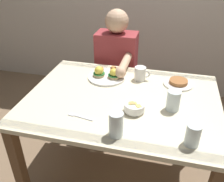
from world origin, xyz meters
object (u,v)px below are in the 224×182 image
at_px(water_glass_far, 116,126).
at_px(water_glass_near, 173,102).
at_px(fruit_bowl, 134,107).
at_px(diner_person, 116,68).
at_px(fork, 79,116).
at_px(water_glass_extra, 193,136).
at_px(side_plate, 178,83).
at_px(dining_table, 122,112).
at_px(eggs_benedict_plate, 107,75).
at_px(coffee_mug, 140,73).

bearing_deg(water_glass_far, water_glass_near, 48.01).
relative_size(fruit_bowl, diner_person, 0.11).
bearing_deg(diner_person, fork, -90.92).
xyz_separation_m(fork, water_glass_extra, (0.60, -0.07, 0.05)).
bearing_deg(side_plate, water_glass_extra, -83.16).
height_order(fork, water_glass_near, water_glass_near).
relative_size(water_glass_extra, diner_person, 0.10).
height_order(dining_table, water_glass_near, water_glass_near).
bearing_deg(water_glass_extra, dining_table, 141.30).
bearing_deg(dining_table, diner_person, 106.53).
xyz_separation_m(dining_table, eggs_benedict_plate, (-0.16, 0.24, 0.13)).
distance_m(coffee_mug, side_plate, 0.27).
distance_m(side_plate, diner_person, 0.63).
xyz_separation_m(fruit_bowl, water_glass_near, (0.21, 0.08, 0.02)).
height_order(water_glass_near, water_glass_far, water_glass_far).
bearing_deg(water_glass_near, fruit_bowl, -160.15).
distance_m(dining_table, diner_person, 0.63).
bearing_deg(eggs_benedict_plate, water_glass_far, -70.65).
bearing_deg(side_plate, fruit_bowl, -121.88).
bearing_deg(eggs_benedict_plate, fork, -93.34).
distance_m(water_glass_near, diner_person, 0.83).
bearing_deg(diner_person, dining_table, -73.47).
relative_size(water_glass_far, side_plate, 0.67).
height_order(dining_table, fruit_bowl, fruit_bowl).
bearing_deg(dining_table, eggs_benedict_plate, 124.58).
xyz_separation_m(coffee_mug, water_glass_extra, (0.33, -0.60, -0.00)).
relative_size(water_glass_extra, side_plate, 0.57).
bearing_deg(fork, coffee_mug, 62.99).
bearing_deg(fruit_bowl, dining_table, 127.26).
bearing_deg(eggs_benedict_plate, fruit_bowl, -54.45).
relative_size(water_glass_far, water_glass_extra, 1.17).
height_order(water_glass_near, side_plate, water_glass_near).
bearing_deg(side_plate, coffee_mug, 177.47).
distance_m(eggs_benedict_plate, diner_person, 0.38).
relative_size(coffee_mug, water_glass_near, 0.90).
xyz_separation_m(side_plate, diner_person, (-0.52, 0.34, -0.10)).
relative_size(dining_table, diner_person, 1.05).
distance_m(dining_table, water_glass_near, 0.35).
bearing_deg(fruit_bowl, fork, -156.85).
relative_size(fork, diner_person, 0.14).
relative_size(eggs_benedict_plate, water_glass_far, 2.01).
relative_size(fruit_bowl, side_plate, 0.60).
bearing_deg(water_glass_extra, fruit_bowl, 147.42).
xyz_separation_m(fruit_bowl, coffee_mug, (-0.02, 0.40, 0.02)).
xyz_separation_m(fork, water_glass_near, (0.50, 0.20, 0.05)).
bearing_deg(diner_person, water_glass_near, -53.24).
bearing_deg(fork, water_glass_far, -22.33).
xyz_separation_m(fork, diner_person, (0.01, 0.85, -0.09)).
xyz_separation_m(dining_table, water_glass_far, (0.04, -0.35, 0.16)).
xyz_separation_m(water_glass_far, side_plate, (0.30, 0.61, -0.04)).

